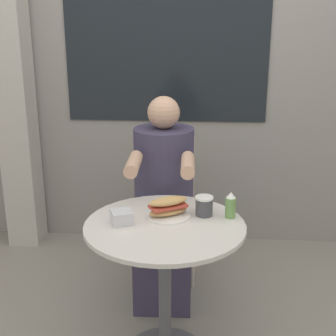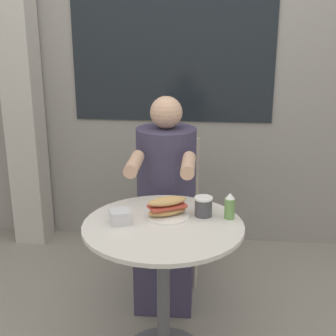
{
  "view_description": "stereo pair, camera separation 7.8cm",
  "coord_description": "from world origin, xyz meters",
  "px_view_note": "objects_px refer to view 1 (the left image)",
  "views": [
    {
      "loc": [
        0.15,
        -1.92,
        1.59
      ],
      "look_at": [
        0.0,
        0.2,
        0.91
      ],
      "focal_mm": 50.0,
      "sensor_mm": 36.0,
      "label": 1
    },
    {
      "loc": [
        0.23,
        -1.91,
        1.59
      ],
      "look_at": [
        0.0,
        0.2,
        0.91
      ],
      "focal_mm": 50.0,
      "sensor_mm": 36.0,
      "label": 2
    }
  ],
  "objects_px": {
    "seated_diner": "(164,214)",
    "condiment_bottle": "(230,205)",
    "diner_chair": "(167,193)",
    "drink_cup": "(204,206)",
    "cafe_table": "(165,261)",
    "sandwich_on_plate": "(168,208)"
  },
  "relations": [
    {
      "from": "cafe_table",
      "to": "drink_cup",
      "type": "distance_m",
      "value": 0.31
    },
    {
      "from": "diner_chair",
      "to": "drink_cup",
      "type": "bearing_deg",
      "value": 104.76
    },
    {
      "from": "seated_diner",
      "to": "condiment_bottle",
      "type": "relative_size",
      "value": 9.64
    },
    {
      "from": "sandwich_on_plate",
      "to": "drink_cup",
      "type": "bearing_deg",
      "value": 9.14
    },
    {
      "from": "sandwich_on_plate",
      "to": "diner_chair",
      "type": "bearing_deg",
      "value": 94.38
    },
    {
      "from": "seated_diner",
      "to": "condiment_bottle",
      "type": "xyz_separation_m",
      "value": [
        0.35,
        -0.45,
        0.25
      ]
    },
    {
      "from": "condiment_bottle",
      "to": "cafe_table",
      "type": "bearing_deg",
      "value": -161.75
    },
    {
      "from": "seated_diner",
      "to": "sandwich_on_plate",
      "type": "height_order",
      "value": "seated_diner"
    },
    {
      "from": "condiment_bottle",
      "to": "diner_chair",
      "type": "bearing_deg",
      "value": 113.72
    },
    {
      "from": "cafe_table",
      "to": "sandwich_on_plate",
      "type": "height_order",
      "value": "sandwich_on_plate"
    },
    {
      "from": "cafe_table",
      "to": "drink_cup",
      "type": "bearing_deg",
      "value": 32.85
    },
    {
      "from": "seated_diner",
      "to": "drink_cup",
      "type": "distance_m",
      "value": 0.54
    },
    {
      "from": "diner_chair",
      "to": "drink_cup",
      "type": "relative_size",
      "value": 9.38
    },
    {
      "from": "diner_chair",
      "to": "seated_diner",
      "type": "bearing_deg",
      "value": 89.0
    },
    {
      "from": "diner_chair",
      "to": "cafe_table",
      "type": "bearing_deg",
      "value": 91.82
    },
    {
      "from": "sandwich_on_plate",
      "to": "condiment_bottle",
      "type": "bearing_deg",
      "value": 2.24
    },
    {
      "from": "diner_chair",
      "to": "drink_cup",
      "type": "height_order",
      "value": "diner_chair"
    },
    {
      "from": "cafe_table",
      "to": "drink_cup",
      "type": "xyz_separation_m",
      "value": [
        0.18,
        0.11,
        0.24
      ]
    },
    {
      "from": "diner_chair",
      "to": "sandwich_on_plate",
      "type": "bearing_deg",
      "value": 92.81
    },
    {
      "from": "seated_diner",
      "to": "drink_cup",
      "type": "relative_size",
      "value": 12.91
    },
    {
      "from": "drink_cup",
      "to": "condiment_bottle",
      "type": "xyz_separation_m",
      "value": [
        0.12,
        -0.02,
        0.01
      ]
    },
    {
      "from": "sandwich_on_plate",
      "to": "drink_cup",
      "type": "xyz_separation_m",
      "value": [
        0.17,
        0.03,
        0.01
      ]
    }
  ]
}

